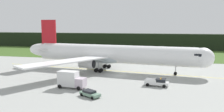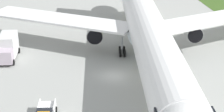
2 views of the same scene
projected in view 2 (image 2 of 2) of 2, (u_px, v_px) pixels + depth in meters
The scene contains 4 objects.
ground at pixel (114, 76), 52.89m from camera, with size 320.00×320.00×0.00m, color #9D9F9B.
taxiway_centerline_main at pixel (147, 63), 56.74m from camera, with size 78.32×0.30×0.01m, color yellow.
airliner at pixel (148, 30), 55.30m from camera, with size 59.35×52.63×15.76m.
catering_truck at pixel (8, 47), 57.65m from camera, with size 6.51×3.18×3.98m.
Camera 2 is at (46.75, -7.42, 23.78)m, focal length 59.49 mm.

